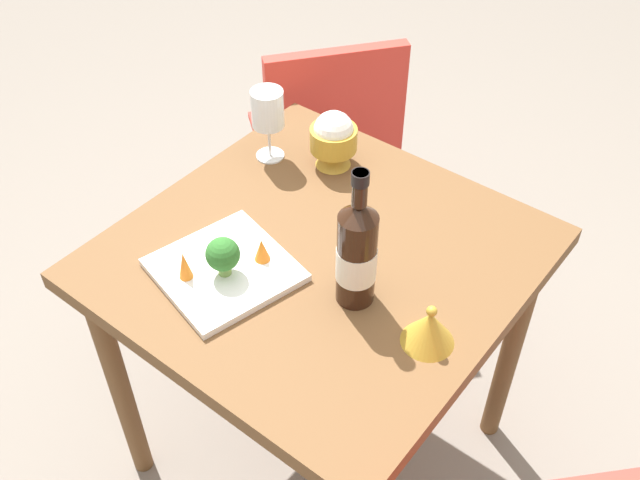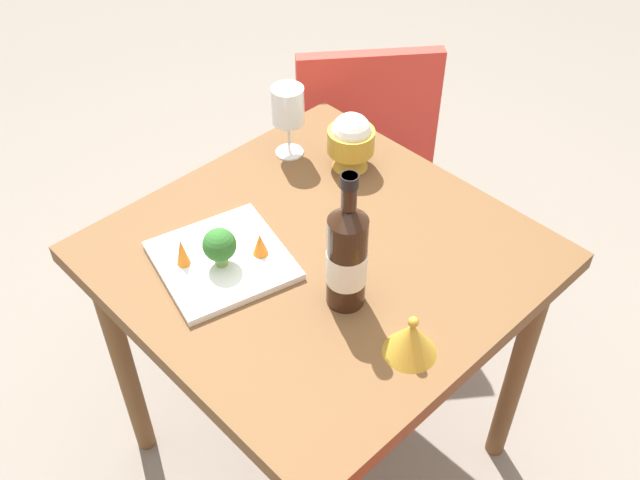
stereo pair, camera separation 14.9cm
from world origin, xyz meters
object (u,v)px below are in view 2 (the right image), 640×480
Objects in this scene: serving_plate at (222,260)px; rice_bowl_lid at (411,338)px; chair_near_window at (362,137)px; wine_bottle at (347,256)px; carrot_garnish_right at (260,244)px; rice_bowl at (351,140)px; broccoli_floret at (219,246)px; wine_glass at (288,107)px; carrot_garnish_left at (182,252)px.

rice_bowl_lid is at bearing -76.15° from serving_plate.
chair_near_window is 8.50× the size of rice_bowl_lid.
rice_bowl_lid is (-0.01, -0.17, -0.08)m from wine_bottle.
serving_plate is at bearing 145.30° from carrot_garnish_right.
rice_bowl is at bearing 55.38° from rice_bowl_lid.
broccoli_floret is (-0.01, -0.01, 0.06)m from serving_plate.
wine_glass is at bearing 28.73° from broccoli_floret.
chair_near_window is 0.92m from carrot_garnish_left.
wine_bottle reaches higher than serving_plate.
broccoli_floret is at bearing -129.01° from serving_plate.
carrot_garnish_left is at bearing 110.20° from rice_bowl_lid.
serving_plate is at bearing -119.32° from chair_near_window.
carrot_garnish_left is (-0.17, 0.45, 0.01)m from rice_bowl_lid.
wine_glass is 0.42m from broccoli_floret.
serving_plate is 5.85× the size of carrot_garnish_right.
chair_near_window is 2.79× the size of wine_bottle.
rice_bowl is (0.31, 0.29, -0.04)m from wine_bottle.
chair_near_window is 1.02m from rice_bowl_lid.
carrot_garnish_right is at bearing -33.18° from carrot_garnish_left.
carrot_garnish_left reaches higher than carrot_garnish_right.
wine_glass is 0.45m from carrot_garnish_left.
rice_bowl reaches higher than rice_bowl_lid.
wine_bottle is 0.34m from carrot_garnish_left.
rice_bowl is at bearing 14.63° from carrot_garnish_right.
wine_glass reaches higher than broccoli_floret.
carrot_garnish_right is at bearing 95.74° from rice_bowl_lid.
serving_plate is at bearing 50.99° from broccoli_floret.
wine_glass is 3.46× the size of carrot_garnish_right.
broccoli_floret reaches higher than chair_near_window.
carrot_garnish_right is (0.13, -0.09, -0.01)m from carrot_garnish_left.
serving_plate is (-0.42, -0.05, -0.07)m from rice_bowl.
chair_near_window reaches higher than rice_bowl_lid.
rice_bowl_lid is at bearing -84.26° from carrot_garnish_right.
broccoli_floret reaches higher than serving_plate.
carrot_garnish_right reaches higher than serving_plate.
serving_plate is 4.73× the size of carrot_garnish_left.
chair_near_window is 4.75× the size of wine_glass.
chair_near_window is at bearing 18.87° from carrot_garnish_left.
wine_glass is 0.66m from rice_bowl_lid.
chair_near_window is at bearing 22.95° from serving_plate.
chair_near_window is at bearing 40.94° from wine_bottle.
rice_bowl_lid is at bearing -112.67° from wine_glass.
chair_near_window is at bearing 18.45° from wine_glass.
serving_plate is at bearing -152.19° from wine_glass.
chair_near_window is at bearing 48.12° from rice_bowl_lid.
broccoli_floret is at bearing 117.46° from wine_bottle.
carrot_garnish_left is at bearing 121.56° from wine_bottle.
carrot_garnish_left is (-0.49, -0.01, -0.03)m from rice_bowl.
wine_bottle reaches higher than broccoli_floret.
rice_bowl_lid is at bearing -92.46° from wine_bottle.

